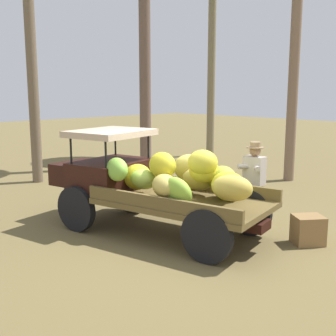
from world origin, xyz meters
The scene contains 4 objects.
ground_plane centered at (0.00, 0.00, 0.00)m, with size 60.00×60.00×0.00m, color brown.
truck centered at (0.60, 0.21, 0.95)m, with size 4.64×2.50×1.87m.
farmer centered at (-0.40, -1.55, 0.93)m, with size 0.53×0.47×1.64m.
wooden_crate centered at (-1.77, -1.25, 0.25)m, with size 0.50×0.42×0.50m, color olive.
Camera 1 is at (-5.28, 5.53, 2.66)m, focal length 46.60 mm.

